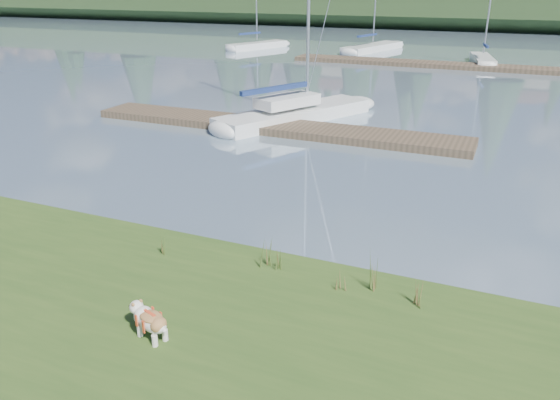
% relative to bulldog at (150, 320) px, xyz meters
% --- Properties ---
extents(ground, '(200.00, 200.00, 0.00)m').
position_rel_bulldog_xyz_m(ground, '(-0.16, 35.08, -0.68)').
color(ground, '#7990A4').
rests_on(ground, ground).
extents(bank, '(60.00, 9.00, 0.35)m').
position_rel_bulldog_xyz_m(bank, '(-0.16, -0.92, -0.50)').
color(bank, '#354F1C').
rests_on(bank, ground).
extents(ridge, '(200.00, 20.00, 5.00)m').
position_rel_bulldog_xyz_m(ridge, '(-0.16, 78.08, 1.82)').
color(ridge, '#1E3117').
rests_on(ridge, ground).
extents(bulldog, '(0.89, 0.54, 0.52)m').
position_rel_bulldog_xyz_m(bulldog, '(0.00, 0.00, 0.00)').
color(bulldog, silver).
rests_on(bulldog, bank).
extents(sailboat_main, '(5.42, 8.63, 12.63)m').
position_rel_bulldog_xyz_m(sailboat_main, '(-3.59, 16.46, -0.26)').
color(sailboat_main, silver).
rests_on(sailboat_main, ground).
extents(dock_near, '(16.00, 2.00, 0.30)m').
position_rel_bulldog_xyz_m(dock_near, '(-4.16, 14.08, -0.53)').
color(dock_near, '#4C3D2C').
rests_on(dock_near, ground).
extents(dock_far, '(26.00, 2.20, 0.30)m').
position_rel_bulldog_xyz_m(dock_far, '(1.84, 35.08, -0.53)').
color(dock_far, '#4C3D2C').
rests_on(dock_far, ground).
extents(sailboat_bg_0, '(3.97, 7.06, 10.35)m').
position_rel_bulldog_xyz_m(sailboat_bg_0, '(-17.00, 40.57, -0.35)').
color(sailboat_bg_0, silver).
rests_on(sailboat_bg_0, ground).
extents(sailboat_bg_1, '(4.05, 8.97, 13.08)m').
position_rel_bulldog_xyz_m(sailboat_bg_1, '(-7.01, 43.25, -0.35)').
color(sailboat_bg_1, silver).
rests_on(sailboat_bg_1, ground).
extents(sailboat_bg_2, '(2.45, 6.50, 9.76)m').
position_rel_bulldog_xyz_m(sailboat_bg_2, '(2.15, 38.32, -0.34)').
color(sailboat_bg_2, silver).
rests_on(sailboat_bg_2, ground).
extents(weed_0, '(0.17, 0.14, 0.65)m').
position_rel_bulldog_xyz_m(weed_0, '(0.70, 2.91, -0.05)').
color(weed_0, '#475B23').
rests_on(weed_0, bank).
extents(weed_1, '(0.17, 0.14, 0.50)m').
position_rel_bulldog_xyz_m(weed_1, '(1.03, 2.85, -0.12)').
color(weed_1, '#475B23').
rests_on(weed_1, bank).
extents(weed_2, '(0.17, 0.14, 0.79)m').
position_rel_bulldog_xyz_m(weed_2, '(2.88, 2.82, 0.00)').
color(weed_2, '#475B23').
rests_on(weed_2, bank).
extents(weed_3, '(0.17, 0.14, 0.48)m').
position_rel_bulldog_xyz_m(weed_3, '(-1.51, 2.51, -0.12)').
color(weed_3, '#475B23').
rests_on(weed_3, bank).
extents(weed_4, '(0.17, 0.14, 0.40)m').
position_rel_bulldog_xyz_m(weed_4, '(2.37, 2.63, -0.16)').
color(weed_4, '#475B23').
rests_on(weed_4, bank).
extents(weed_5, '(0.17, 0.14, 0.57)m').
position_rel_bulldog_xyz_m(weed_5, '(3.76, 2.65, -0.09)').
color(weed_5, '#475B23').
rests_on(weed_5, bank).
extents(mud_lip, '(60.00, 0.50, 0.14)m').
position_rel_bulldog_xyz_m(mud_lip, '(-0.16, 3.48, -0.61)').
color(mud_lip, '#33281C').
rests_on(mud_lip, ground).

